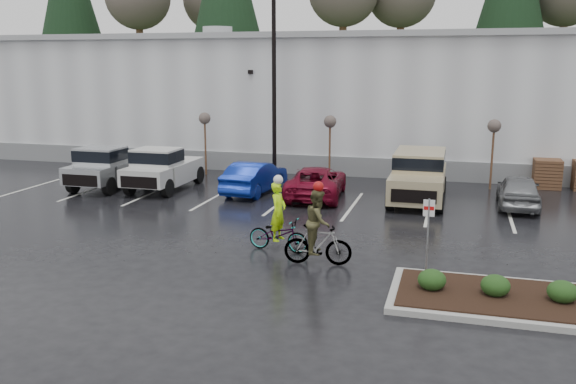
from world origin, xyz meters
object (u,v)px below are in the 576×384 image
(car_red, at_px, (316,182))
(cyclist_hivis, at_px, (278,228))
(pickup_white, at_px, (167,167))
(cyclist_olive, at_px, (318,235))
(sapling_mid, at_px, (330,125))
(car_blue, at_px, (255,177))
(pallet_stack_a, at_px, (547,174))
(sapling_east, at_px, (494,130))
(fire_lane_sign, at_px, (428,228))
(car_grey, at_px, (519,191))
(pickup_silver, at_px, (112,165))
(lamppost, at_px, (274,62))
(suv_tan, at_px, (418,177))
(sapling_west, at_px, (205,122))

(car_red, distance_m, cyclist_hivis, 7.78)
(pickup_white, xyz_separation_m, cyclist_olive, (9.10, -8.74, -0.10))
(sapling_mid, xyz_separation_m, car_blue, (-2.63, -3.59, -2.02))
(pickup_white, relative_size, car_blue, 1.21)
(pallet_stack_a, relative_size, car_blue, 0.31)
(pallet_stack_a, height_order, car_red, pallet_stack_a)
(sapling_east, bearing_deg, sapling_mid, 180.00)
(sapling_mid, height_order, car_blue, sapling_mid)
(sapling_mid, distance_m, fire_lane_sign, 13.92)
(sapling_east, xyz_separation_m, car_blue, (-10.13, -3.59, -2.02))
(sapling_east, height_order, cyclist_hivis, sapling_east)
(sapling_mid, bearing_deg, car_grey, -22.13)
(pickup_silver, relative_size, cyclist_hivis, 2.18)
(cyclist_hivis, bearing_deg, pickup_white, 53.18)
(lamppost, distance_m, pallet_stack_a, 13.61)
(sapling_east, distance_m, cyclist_hivis, 13.46)
(sapling_mid, bearing_deg, pallet_stack_a, 5.71)
(cyclist_olive, bearing_deg, suv_tan, -20.63)
(sapling_east, relative_size, fire_lane_sign, 1.45)
(lamppost, xyz_separation_m, fire_lane_sign, (7.80, -11.80, -4.28))
(car_blue, bearing_deg, car_red, -177.85)
(pallet_stack_a, bearing_deg, car_blue, -160.04)
(lamppost, height_order, car_red, lamppost)
(fire_lane_sign, height_order, suv_tan, fire_lane_sign)
(pallet_stack_a, relative_size, car_grey, 0.34)
(car_red, height_order, cyclist_olive, cyclist_olive)
(sapling_west, xyz_separation_m, suv_tan, (10.96, -3.42, -1.70))
(fire_lane_sign, bearing_deg, sapling_west, 132.67)
(fire_lane_sign, xyz_separation_m, car_red, (-5.10, 9.06, -0.74))
(car_red, distance_m, car_grey, 8.20)
(car_red, bearing_deg, pickup_white, -5.13)
(sapling_east, height_order, suv_tan, sapling_east)
(pallet_stack_a, bearing_deg, cyclist_hivis, -126.39)
(sapling_east, relative_size, pallet_stack_a, 2.37)
(pallet_stack_a, distance_m, cyclist_hivis, 15.53)
(car_blue, distance_m, cyclist_olive, 10.09)
(sapling_west, bearing_deg, lamppost, -14.04)
(sapling_west, bearing_deg, sapling_mid, 0.00)
(pickup_white, bearing_deg, pickup_silver, -173.78)
(car_red, bearing_deg, sapling_west, -33.84)
(sapling_mid, height_order, cyclist_olive, sapling_mid)
(sapling_mid, xyz_separation_m, pallet_stack_a, (10.00, 1.00, -2.05))
(pallet_stack_a, distance_m, suv_tan, 7.10)
(lamppost, bearing_deg, sapling_mid, 21.80)
(pickup_silver, bearing_deg, car_red, 1.36)
(cyclist_hivis, xyz_separation_m, cyclist_olive, (1.45, -0.92, 0.15))
(fire_lane_sign, relative_size, car_grey, 0.56)
(lamppost, bearing_deg, cyclist_olive, -67.48)
(fire_lane_sign, xyz_separation_m, pickup_white, (-12.17, 9.12, -0.43))
(car_red, xyz_separation_m, car_grey, (8.20, 0.33, 0.00))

